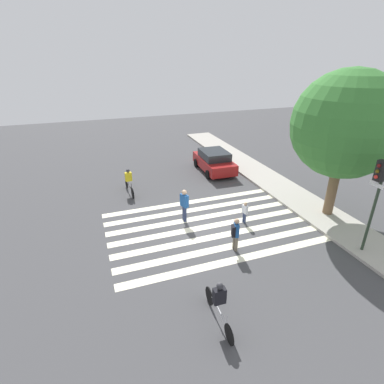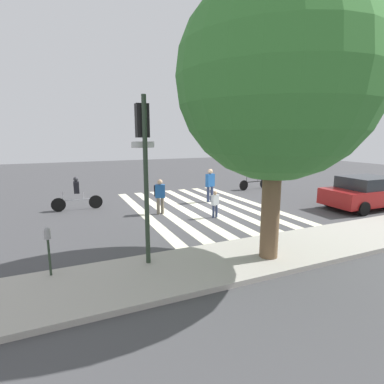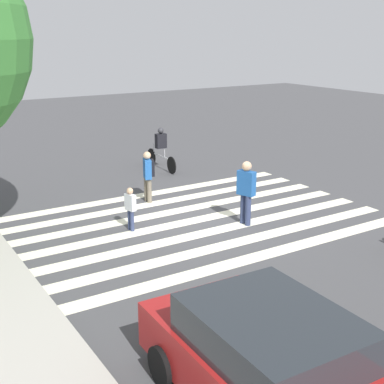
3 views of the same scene
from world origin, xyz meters
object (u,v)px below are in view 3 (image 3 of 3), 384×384
at_px(pedestrian_child_with_backpack, 246,189).
at_px(cyclist_near_curb, 161,147).
at_px(pedestrian_adult_yellow_jacket, 130,206).
at_px(pedestrian_adult_tall_backpack, 148,172).
at_px(car_parked_dark_suv, 270,364).

relative_size(pedestrian_child_with_backpack, cyclist_near_curb, 0.76).
xyz_separation_m(pedestrian_adult_yellow_jacket, cyclist_near_curb, (5.34, -3.87, 0.20)).
distance_m(pedestrian_adult_tall_backpack, car_parked_dark_suv, 9.93).
xyz_separation_m(pedestrian_child_with_backpack, cyclist_near_curb, (6.59, -1.02, -0.13)).
bearing_deg(pedestrian_child_with_backpack, pedestrian_adult_tall_backpack, 3.55).
height_order(pedestrian_child_with_backpack, pedestrian_adult_yellow_jacket, pedestrian_child_with_backpack).
height_order(pedestrian_child_with_backpack, cyclist_near_curb, pedestrian_child_with_backpack).
bearing_deg(pedestrian_child_with_backpack, cyclist_near_curb, -26.91).
bearing_deg(cyclist_near_curb, pedestrian_adult_yellow_jacket, 145.65).
relative_size(pedestrian_child_with_backpack, pedestrian_adult_yellow_jacket, 1.50).
height_order(pedestrian_adult_tall_backpack, car_parked_dark_suv, pedestrian_adult_tall_backpack).
distance_m(pedestrian_child_with_backpack, pedestrian_adult_tall_backpack, 3.47).
bearing_deg(pedestrian_adult_yellow_jacket, pedestrian_child_with_backpack, 54.58).
height_order(pedestrian_adult_tall_backpack, cyclist_near_curb, cyclist_near_curb).
xyz_separation_m(cyclist_near_curb, car_parked_dark_suv, (-12.79, 5.40, -0.07)).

